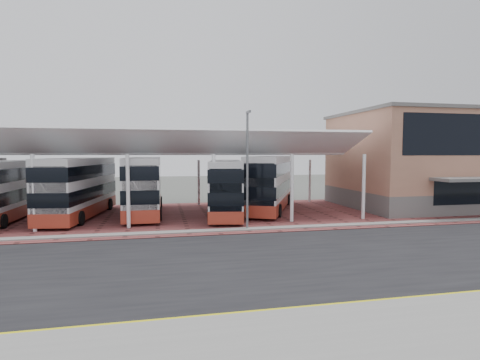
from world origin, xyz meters
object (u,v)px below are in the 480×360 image
at_px(bus_3, 144,186).
at_px(bus_4, 226,188).
at_px(bus_1, 4,191).
at_px(bus_5, 269,183).
at_px(bus_2, 80,188).
at_px(terminal, 436,160).

height_order(bus_3, bus_4, bus_3).
xyz_separation_m(bus_1, bus_3, (10.51, 0.89, 0.11)).
distance_m(bus_4, bus_5, 4.74).
bearing_deg(bus_5, bus_2, -153.63).
bearing_deg(bus_4, bus_3, 174.42).
bearing_deg(terminal, bus_2, 179.85).
bearing_deg(bus_4, terminal, 13.01).
distance_m(bus_2, bus_5, 16.26).
relative_size(bus_1, bus_4, 0.99).
xyz_separation_m(bus_2, bus_3, (5.08, 0.54, 0.01)).
bearing_deg(bus_3, bus_1, -174.79).
bearing_deg(bus_5, terminal, 22.75).
relative_size(bus_1, bus_3, 0.96).
height_order(bus_1, bus_5, bus_5).
xyz_separation_m(bus_3, bus_5, (11.17, -0.06, 0.05)).
height_order(bus_2, bus_3, bus_3).
relative_size(terminal, bus_4, 1.61).
bearing_deg(terminal, bus_3, 178.72).
relative_size(bus_2, bus_4, 1.05).
distance_m(bus_1, bus_4, 17.32).
relative_size(bus_1, bus_5, 0.93).
distance_m(bus_3, bus_4, 7.04).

